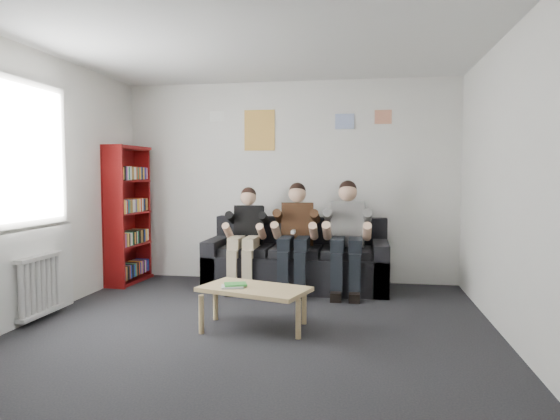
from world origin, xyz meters
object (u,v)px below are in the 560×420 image
object	(u,v)px
person_right	(347,237)
sofa	(297,263)
person_middle	(295,237)
coffee_table	(254,292)
person_left	(246,238)
bookshelf	(129,215)

from	to	relation	value
person_right	sofa	bearing A→B (deg)	163.26
person_middle	person_right	xyz separation A→B (m)	(0.63, -0.00, 0.01)
coffee_table	person_right	size ratio (longest dim) A/B	0.72
sofa	coffee_table	xyz separation A→B (m)	(-0.17, -1.79, 0.03)
coffee_table	person_middle	distance (m)	1.63
sofa	person_left	xyz separation A→B (m)	(-0.63, -0.20, 0.33)
bookshelf	person_middle	xyz separation A→B (m)	(2.27, -0.13, -0.24)
sofa	person_right	distance (m)	0.76
coffee_table	person_middle	size ratio (longest dim) A/B	0.73
person_middle	sofa	bearing A→B (deg)	84.85
bookshelf	person_middle	bearing A→B (deg)	1.28
sofa	bookshelf	xyz separation A→B (m)	(-2.27, -0.07, 0.60)
person_left	person_right	xyz separation A→B (m)	(1.27, -0.01, 0.03)
coffee_table	bookshelf	bearing A→B (deg)	140.56
coffee_table	person_right	world-z (taller)	person_right
sofa	person_left	bearing A→B (deg)	-162.43
person_left	sofa	bearing A→B (deg)	11.08
sofa	bookshelf	bearing A→B (deg)	-178.16
sofa	person_left	world-z (taller)	person_left
sofa	person_right	world-z (taller)	person_right
bookshelf	person_left	world-z (taller)	bookshelf
person_right	coffee_table	bearing A→B (deg)	-115.70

